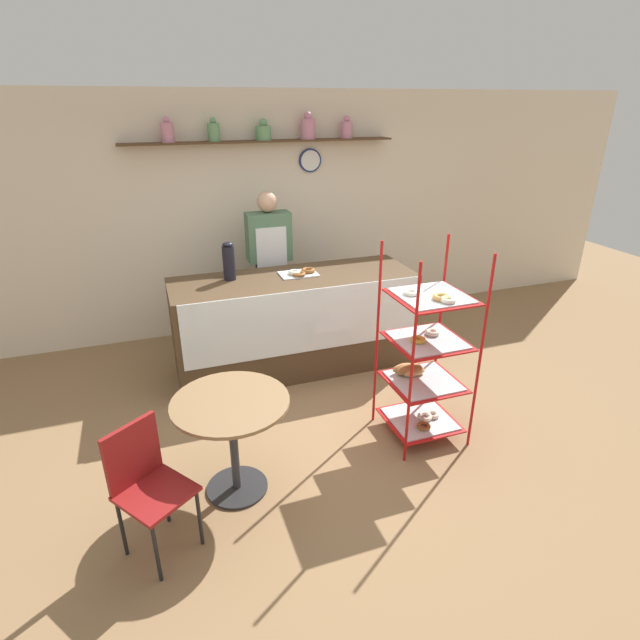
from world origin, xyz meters
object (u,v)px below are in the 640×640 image
Objects in this scene: donut_tray_counter at (300,273)px; cafe_table at (232,423)px; person_worker at (270,263)px; pastry_rack at (424,360)px; coffee_carafe at (229,261)px; cafe_chair at (145,477)px.

cafe_table is at bearing -121.40° from donut_tray_counter.
person_worker is 2.47m from cafe_table.
pastry_rack is 2.03× the size of cafe_table.
cafe_table is at bearing -173.88° from pastry_rack.
coffee_carafe is at bearing 171.86° from donut_tray_counter.
coffee_carafe is at bearing 79.28° from cafe_table.
donut_tray_counter is at bearing 110.51° from pastry_rack.
person_worker reaches higher than donut_tray_counter.
pastry_rack is 4.33× the size of donut_tray_counter.
person_worker is (-0.71, 2.11, 0.26)m from pastry_rack.
coffee_carafe is at bearing 127.94° from pastry_rack.
donut_tray_counter is (1.59, 1.96, 0.49)m from cafe_chair.
cafe_table is at bearing -110.61° from person_worker.
person_worker is 2.16× the size of cafe_table.
donut_tray_counter is (0.15, -0.62, 0.07)m from person_worker.
cafe_chair is at bearing -113.78° from coffee_carafe.
coffee_carafe is 0.70m from donut_tray_counter.
cafe_table is 0.93× the size of cafe_chair.
donut_tray_counter is at bearing -8.14° from coffee_carafe.
donut_tray_counter is (1.01, 1.66, 0.44)m from cafe_table.
pastry_rack is 1.58m from cafe_table.
donut_tray_counter is at bearing 58.60° from cafe_table.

